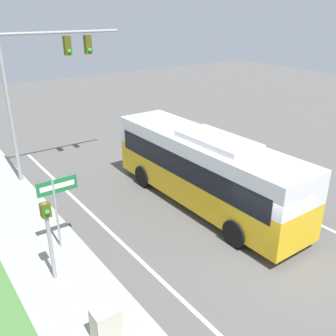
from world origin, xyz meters
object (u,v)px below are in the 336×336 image
Objects in this scene: pedestrian_signal at (48,229)px; bus at (204,167)px; street_sign at (57,199)px; signal_gantry at (41,75)px; utility_cabinet at (106,324)px.

bus is at bearing 8.82° from pedestrian_signal.
bus reaches higher than street_sign.
signal_gantry reaches higher than pedestrian_signal.
bus is 9.01m from signal_gantry.
pedestrian_signal and street_sign have the same top height.
bus is 3.59× the size of pedestrian_signal.
bus is 3.59× the size of street_sign.
bus is at bearing -59.65° from signal_gantry.
utility_cabinet is (-2.79, -11.51, -4.56)m from signal_gantry.
bus reaches higher than utility_cabinet.
signal_gantry is at bearing 70.15° from pedestrian_signal.
bus reaches higher than pedestrian_signal.
street_sign is (0.88, 1.57, 0.10)m from pedestrian_signal.
signal_gantry is 2.60× the size of pedestrian_signal.
bus is at bearing -4.05° from street_sign.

